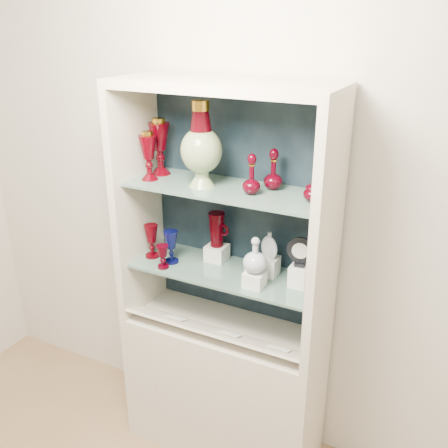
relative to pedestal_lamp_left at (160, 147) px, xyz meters
The scene contains 30 objects.
wall_back 0.46m from the pedestal_lamp_left, 21.28° to the left, with size 3.50×0.02×2.80m, color beige.
cabinet_base 1.29m from the pedestal_lamp_left, 10.55° to the right, with size 1.00×0.40×0.75m, color beige.
cabinet_back_panel 0.49m from the pedestal_lamp_left, 17.27° to the left, with size 0.98×0.02×1.15m, color black.
cabinet_side_left 0.31m from the pedestal_lamp_left, 143.97° to the right, with size 0.04×0.40×1.15m, color beige.
cabinet_side_right 0.91m from the pedestal_lamp_left, ahead, with size 0.04×0.40×1.15m, color beige.
cabinet_top_cap 0.50m from the pedestal_lamp_left, 10.55° to the right, with size 1.00×0.40×0.04m, color beige.
shelf_lower 0.68m from the pedestal_lamp_left, ahead, with size 0.92×0.34×0.01m, color slate.
shelf_upper 0.41m from the pedestal_lamp_left, ahead, with size 0.92×0.34×0.01m, color slate.
label_ledge 0.93m from the pedestal_lamp_left, 25.37° to the right, with size 0.92×0.18×0.01m, color beige.
label_card_0 0.85m from the pedestal_lamp_left, 47.01° to the right, with size 0.10×0.07×0.00m, color white.
label_card_1 1.10m from the pedestal_lamp_left, 14.17° to the right, with size 0.10×0.07×0.00m, color white.
label_card_2 0.95m from the pedestal_lamp_left, 21.10° to the right, with size 0.10×0.07×0.00m, color white.
pedestal_lamp_left is the anchor object (origin of this frame).
pedestal_lamp_right 0.10m from the pedestal_lamp_left, 88.00° to the right, with size 0.09×0.09×0.23m, color #4C0008, non-canonical shape.
enamel_urn 0.29m from the pedestal_lamp_left, 16.08° to the right, with size 0.19×0.19×0.38m, color #134F1F, non-canonical shape.
ruby_decanter_a 0.53m from the pedestal_lamp_left, ahead, with size 0.08×0.08×0.20m, color #46000D, non-canonical shape.
ruby_decanter_b 0.58m from the pedestal_lamp_left, ahead, with size 0.08×0.08×0.20m, color #46000D, non-canonical shape.
lidded_bowl 0.79m from the pedestal_lamp_left, ahead, with size 0.08×0.08×0.09m, color #46000D, non-canonical shape.
cobalt_goblet 0.49m from the pedestal_lamp_left, 42.40° to the right, with size 0.07×0.07×0.17m, color #06093E, non-canonical shape.
ruby_goblet_tall 0.48m from the pedestal_lamp_left, 104.41° to the right, with size 0.07×0.07×0.17m, color #4C0008, non-canonical shape.
ruby_goblet_small 0.53m from the pedestal_lamp_left, 59.36° to the right, with size 0.06×0.06×0.12m, color #46000D, non-canonical shape.
riser_ruby_pitcher 0.59m from the pedestal_lamp_left, ahead, with size 0.10×0.10×0.08m, color silver.
ruby_pitcher 0.49m from the pedestal_lamp_left, ahead, with size 0.13×0.08×0.17m, color #4C0008, non-canonical shape.
clear_square_bottle 0.72m from the pedestal_lamp_left, ahead, with size 0.04×0.04×0.13m, color #A3AEBE, non-canonical shape.
riser_flat_flask 0.77m from the pedestal_lamp_left, ahead, with size 0.09×0.09×0.09m, color silver.
flat_flask 0.70m from the pedestal_lamp_left, ahead, with size 0.09×0.04×0.13m, color silver, non-canonical shape.
riser_clear_round_decanter 0.78m from the pedestal_lamp_left, 12.67° to the right, with size 0.09×0.09×0.07m, color silver.
clear_round_decanter 0.71m from the pedestal_lamp_left, 12.67° to the right, with size 0.11×0.11×0.16m, color #A3AEBE, non-canonical shape.
riser_cameo_medallion 0.90m from the pedestal_lamp_left, ahead, with size 0.08×0.08×0.10m, color silver.
cameo_medallion 0.84m from the pedestal_lamp_left, ahead, with size 0.12×0.04×0.14m, color black, non-canonical shape.
Camera 1 is at (0.96, -0.36, 2.17)m, focal length 40.00 mm.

